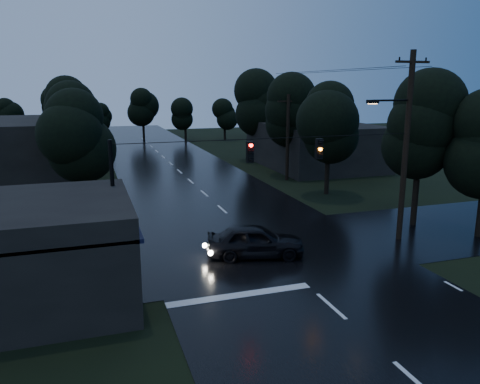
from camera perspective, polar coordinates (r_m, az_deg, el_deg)
ground at (r=15.16m, az=20.90°, el=-21.04°), size 160.00×160.00×0.00m
main_road at (r=41.23m, az=-6.05°, el=1.28°), size 12.00×120.00×0.02m
cross_street at (r=24.53m, az=3.04°, el=-6.78°), size 60.00×9.00×0.02m
building_far_right at (r=49.32m, az=9.03°, el=5.70°), size 10.00×14.00×4.40m
building_far_left at (r=50.14m, az=-24.58°, el=5.15°), size 10.00×16.00×5.00m
utility_pole_main at (r=26.09m, az=19.44°, el=5.58°), size 3.50×0.30×10.00m
utility_pole_far at (r=41.30m, az=5.83°, el=6.76°), size 2.00×0.30×7.50m
anchor_pole_left at (r=21.19m, az=-15.11°, el=-1.92°), size 0.18×0.18×6.00m
span_signals at (r=22.58m, az=5.45°, el=5.18°), size 15.00×0.37×1.12m
tree_corner_near at (r=29.18m, az=21.23°, el=7.60°), size 4.48×4.48×9.44m
tree_left_a at (r=31.65m, az=-19.30°, el=6.73°), size 3.92×3.92×8.26m
tree_left_b at (r=39.61m, az=-20.09°, el=8.32°), size 4.20×4.20×8.85m
tree_left_c at (r=49.58m, az=-20.54°, el=9.49°), size 4.48×4.48×9.44m
tree_right_a at (r=36.11m, az=10.83°, el=8.49°), size 4.20×4.20×8.85m
tree_right_b at (r=43.49m, az=6.40°, el=9.85°), size 4.48×4.48×9.44m
tree_right_c at (r=52.93m, az=2.44°, el=10.85°), size 4.76×4.76×10.03m
car at (r=23.03m, az=1.87°, el=-5.96°), size 5.09×3.02×1.62m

